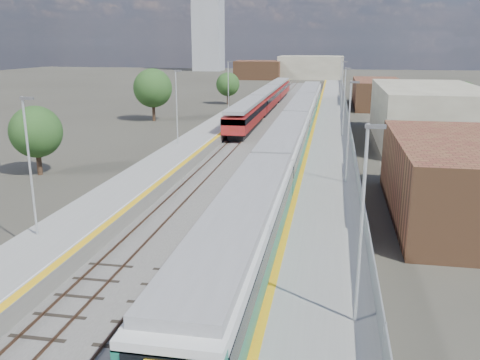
# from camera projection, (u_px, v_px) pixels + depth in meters

# --- Properties ---
(ground) EXTENTS (320.00, 320.00, 0.00)m
(ground) POSITION_uv_depth(u_px,v_px,m) (290.00, 131.00, 66.13)
(ground) COLOR #47443A
(ground) RESTS_ON ground
(ballast_bed) EXTENTS (10.50, 155.00, 0.06)m
(ballast_bed) POSITION_uv_depth(u_px,v_px,m) (275.00, 127.00, 68.89)
(ballast_bed) COLOR #565451
(ballast_bed) RESTS_ON ground
(tracks) EXTENTS (8.96, 160.00, 0.17)m
(tracks) POSITION_uv_depth(u_px,v_px,m) (280.00, 125.00, 70.36)
(tracks) COLOR #4C3323
(tracks) RESTS_ON ground
(platform_right) EXTENTS (4.70, 155.00, 8.52)m
(platform_right) POSITION_uv_depth(u_px,v_px,m) (331.00, 125.00, 67.44)
(platform_right) COLOR slate
(platform_right) RESTS_ON ground
(platform_left) EXTENTS (4.30, 155.00, 8.52)m
(platform_left) POSITION_uv_depth(u_px,v_px,m) (226.00, 122.00, 69.93)
(platform_left) COLOR slate
(platform_left) RESTS_ON ground
(buildings) EXTENTS (72.00, 185.50, 40.00)m
(buildings) POSITION_uv_depth(u_px,v_px,m) (255.00, 44.00, 150.57)
(buildings) COLOR brown
(buildings) RESTS_ON ground
(green_train) EXTENTS (3.10, 86.29, 3.42)m
(green_train) POSITION_uv_depth(u_px,v_px,m) (295.00, 127.00, 54.13)
(green_train) COLOR black
(green_train) RESTS_ON ground
(red_train) EXTENTS (2.83, 57.35, 3.57)m
(red_train) POSITION_uv_depth(u_px,v_px,m) (266.00, 99.00, 83.88)
(red_train) COLOR black
(red_train) RESTS_ON ground
(tree_a) EXTENTS (4.43, 4.43, 6.00)m
(tree_a) POSITION_uv_depth(u_px,v_px,m) (36.00, 132.00, 43.31)
(tree_a) COLOR #382619
(tree_a) RESTS_ON ground
(tree_b) EXTENTS (5.59, 5.59, 7.57)m
(tree_b) POSITION_uv_depth(u_px,v_px,m) (153.00, 88.00, 73.30)
(tree_b) COLOR #382619
(tree_b) RESTS_ON ground
(tree_c) EXTENTS (4.32, 4.32, 5.86)m
(tree_c) POSITION_uv_depth(u_px,v_px,m) (228.00, 84.00, 93.41)
(tree_c) COLOR #382619
(tree_c) RESTS_ON ground
(tree_d) EXTENTS (4.32, 4.32, 5.85)m
(tree_d) POSITION_uv_depth(u_px,v_px,m) (463.00, 97.00, 71.79)
(tree_d) COLOR #382619
(tree_d) RESTS_ON ground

